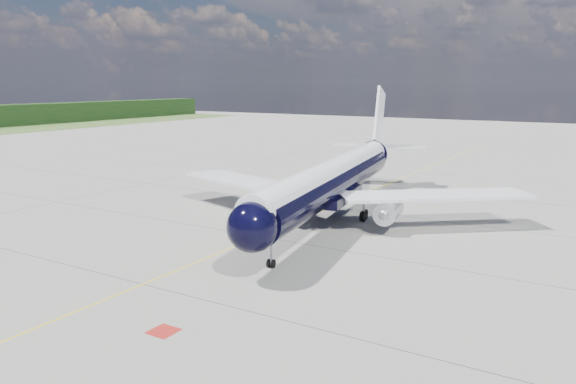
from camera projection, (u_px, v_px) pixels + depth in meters
name	position (u px, v px, depth m)	size (l,w,h in m)	color
ground	(350.00, 200.00, 69.86)	(320.00, 320.00, 0.00)	gray
taxiway_centerline	(332.00, 207.00, 65.67)	(0.16, 160.00, 0.01)	yellow
red_marking	(163.00, 331.00, 32.87)	(1.60, 1.60, 0.01)	maroon
main_airliner	(335.00, 178.00, 59.46)	(39.08, 48.09, 13.96)	black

